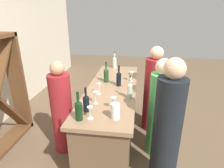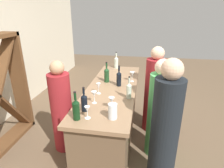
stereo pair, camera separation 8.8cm
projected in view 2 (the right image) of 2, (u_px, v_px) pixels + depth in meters
ground_plane at (112, 135)px, 3.29m from camera, size 12.00×12.00×0.00m
bar_counter at (112, 112)px, 3.12m from camera, size 2.32×0.75×0.90m
wine_bottle_leftmost_dark_green at (76, 109)px, 2.04m from camera, size 0.08×0.08×0.33m
wine_bottle_second_left_near_black at (84, 102)px, 2.22m from camera, size 0.08×0.08×0.30m
wine_bottle_center_clear_pale at (129, 90)px, 2.54m from camera, size 0.07×0.07×0.31m
wine_bottle_second_right_near_black at (119, 78)px, 2.96m from camera, size 0.08×0.08×0.33m
wine_bottle_rightmost_olive_green at (107, 74)px, 3.12m from camera, size 0.08×0.08×0.34m
wine_bottle_far_right_clear_pale at (116, 62)px, 3.87m from camera, size 0.08×0.08×0.33m
wine_glass_near_left at (132, 74)px, 3.15m from camera, size 0.08×0.08×0.17m
wine_glass_near_center at (112, 101)px, 2.27m from camera, size 0.07×0.07×0.15m
wine_glass_near_right at (87, 110)px, 2.07m from camera, size 0.07×0.07×0.15m
wine_glass_far_left at (94, 95)px, 2.40m from camera, size 0.07×0.07×0.16m
wine_glass_far_center at (98, 86)px, 2.69m from camera, size 0.06×0.06×0.16m
water_pitcher at (113, 111)px, 2.07m from camera, size 0.10×0.10×0.18m
person_left_guest at (154, 93)px, 3.23m from camera, size 0.41×0.41×1.50m
person_center_guest at (165, 132)px, 2.12m from camera, size 0.40×0.40×1.60m
person_right_guest at (159, 113)px, 2.66m from camera, size 0.41×0.41×1.45m
person_server_behind at (62, 110)px, 2.78m from camera, size 0.36×0.36×1.40m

